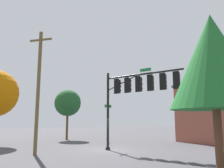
% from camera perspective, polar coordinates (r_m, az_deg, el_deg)
% --- Properties ---
extents(ground_plane, '(120.00, 120.00, 0.00)m').
position_cam_1_polar(ground_plane, '(18.86, -1.06, -16.22)').
color(ground_plane, '#47464A').
extents(signal_pole_assembly, '(6.05, 3.20, 6.26)m').
position_cam_1_polar(signal_pole_assembly, '(17.40, 6.48, -1.12)').
color(signal_pole_assembly, black).
rests_on(signal_pole_assembly, ground_plane).
extents(utility_pole, '(1.38, 1.34, 8.81)m').
position_cam_1_polar(utility_pole, '(17.01, -18.04, -1.08)').
color(utility_pole, brown).
rests_on(utility_pole, ground_plane).
extents(fire_hydrant, '(0.33, 0.24, 0.83)m').
position_cam_1_polar(fire_hydrant, '(24.02, -1.04, -13.71)').
color(fire_hydrant, '#DAC00B').
rests_on(fire_hydrant, ground_plane).
extents(tree_near, '(3.27, 3.27, 6.12)m').
position_cam_1_polar(tree_near, '(28.89, -11.05, -4.72)').
color(tree_near, brown).
rests_on(tree_near, ground_plane).
extents(tree_mid, '(4.34, 4.34, 7.66)m').
position_cam_1_polar(tree_mid, '(12.27, 24.01, 5.39)').
color(tree_mid, brown).
rests_on(tree_mid, ground_plane).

